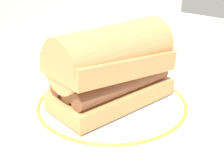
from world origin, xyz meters
TOP-DOWN VIEW (x-y plane):
  - ground_plane at (0.00, 0.00)m, footprint 1.50×1.50m
  - plate at (0.01, 0.02)m, footprint 0.26×0.26m
  - sausage_sandwich at (0.01, 0.02)m, footprint 0.21×0.12m

SIDE VIEW (x-z plane):
  - ground_plane at x=0.00m, z-range 0.00..0.00m
  - plate at x=0.01m, z-range 0.00..0.02m
  - sausage_sandwich at x=0.01m, z-range 0.01..0.14m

